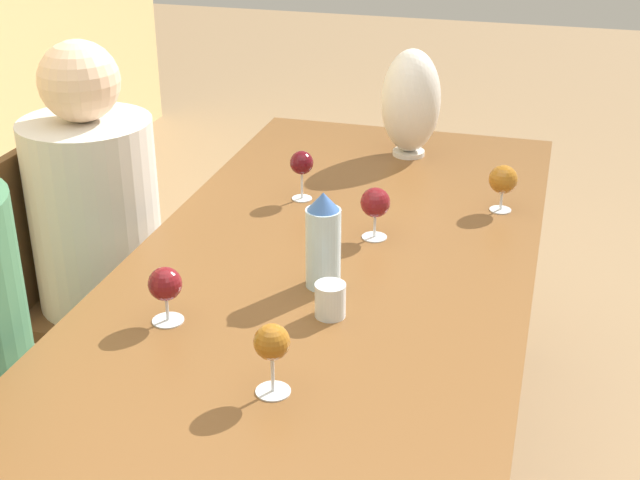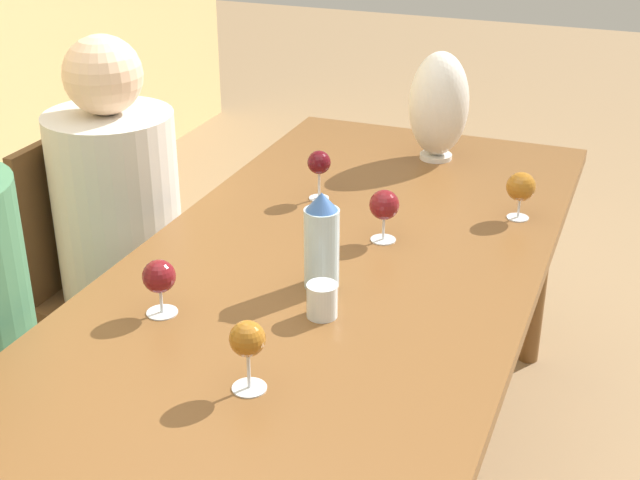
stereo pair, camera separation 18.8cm
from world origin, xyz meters
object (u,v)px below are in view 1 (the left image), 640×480
at_px(water_tumbler, 330,300).
at_px(wine_glass_6, 302,164).
at_px(vase, 411,102).
at_px(wine_glass_2, 503,180).
at_px(person_far, 103,240).
at_px(water_bottle, 323,241).
at_px(wine_glass_1, 375,204).
at_px(chair_far, 82,285).
at_px(wine_glass_7, 165,285).
at_px(wine_glass_0, 272,344).

height_order(water_tumbler, wine_glass_6, wine_glass_6).
distance_m(vase, wine_glass_2, 0.50).
height_order(vase, person_far, person_far).
bearing_deg(water_bottle, vase, -2.01).
xyz_separation_m(wine_glass_1, wine_glass_6, (0.20, 0.26, 0.01)).
bearing_deg(water_tumbler, vase, 1.06).
height_order(water_bottle, wine_glass_2, water_bottle).
bearing_deg(wine_glass_2, wine_glass_6, 97.13).
height_order(vase, chair_far, vase).
bearing_deg(wine_glass_7, wine_glass_1, -32.60).
distance_m(wine_glass_2, person_far, 1.15).
bearing_deg(person_far, wine_glass_2, -77.32).
distance_m(vase, chair_far, 1.16).
distance_m(wine_glass_2, wine_glass_7, 1.03).
bearing_deg(wine_glass_2, wine_glass_1, 131.64).
relative_size(water_bottle, wine_glass_1, 1.70).
relative_size(vase, wine_glass_7, 2.69).
bearing_deg(wine_glass_1, water_bottle, 168.17).
bearing_deg(water_bottle, wine_glass_0, -177.23).
bearing_deg(wine_glass_2, water_bottle, 146.92).
bearing_deg(wine_glass_2, wine_glass_7, 141.30).
bearing_deg(wine_glass_0, vase, -0.48).
xyz_separation_m(vase, wine_glass_0, (-1.36, 0.01, -0.07)).
xyz_separation_m(water_tumbler, wine_glass_1, (0.42, -0.01, 0.06)).
bearing_deg(water_bottle, wine_glass_1, -11.83).
height_order(wine_glass_6, person_far, person_far).
relative_size(water_tumbler, wine_glass_6, 0.54).
distance_m(water_bottle, water_tumbler, 0.16).
bearing_deg(wine_glass_6, wine_glass_1, -127.71).
bearing_deg(wine_glass_0, wine_glass_1, -3.06).
height_order(wine_glass_2, chair_far, chair_far).
distance_m(wine_glass_2, wine_glass_6, 0.56).
height_order(wine_glass_1, person_far, person_far).
distance_m(wine_glass_1, wine_glass_6, 0.32).
distance_m(wine_glass_0, chair_far, 1.19).
bearing_deg(wine_glass_6, water_bottle, -157.98).
height_order(water_tumbler, chair_far, chair_far).
bearing_deg(wine_glass_2, chair_far, 101.79).
relative_size(vase, wine_glass_6, 2.40).
distance_m(water_bottle, wine_glass_7, 0.38).
height_order(water_tumbler, wine_glass_7, wine_glass_7).
relative_size(water_tumbler, wine_glass_7, 0.61).
bearing_deg(water_tumbler, person_far, 61.41).
xyz_separation_m(wine_glass_6, wine_glass_7, (-0.73, 0.09, -0.02)).
distance_m(vase, wine_glass_7, 1.22).
height_order(vase, wine_glass_6, vase).
bearing_deg(water_tumbler, wine_glass_0, 174.25).
height_order(wine_glass_1, wine_glass_6, wine_glass_6).
height_order(water_tumbler, vase, vase).
bearing_deg(water_bottle, chair_far, 69.96).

